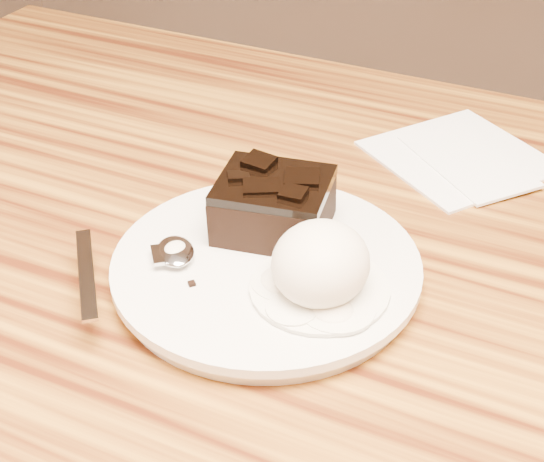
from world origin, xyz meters
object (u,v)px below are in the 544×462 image
at_px(brownie, 274,209).
at_px(ice_cream_scoop, 321,263).
at_px(plate, 266,271).
at_px(napkin, 459,155).
at_px(spoon, 175,253).

distance_m(brownie, ice_cream_scoop, 0.08).
distance_m(plate, napkin, 0.26).
bearing_deg(brownie, napkin, 65.31).
bearing_deg(ice_cream_scoop, plate, 162.12).
height_order(brownie, spoon, brownie).
height_order(brownie, ice_cream_scoop, ice_cream_scoop).
bearing_deg(spoon, brownie, 13.90).
bearing_deg(ice_cream_scoop, brownie, 138.47).
relative_size(plate, spoon, 1.45).
height_order(plate, spoon, spoon).
xyz_separation_m(plate, napkin, (0.08, 0.25, -0.01)).
bearing_deg(brownie, ice_cream_scoop, -41.53).
xyz_separation_m(brownie, ice_cream_scoop, (0.06, -0.06, 0.01)).
xyz_separation_m(brownie, napkin, (0.10, 0.21, -0.04)).
height_order(plate, napkin, plate).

